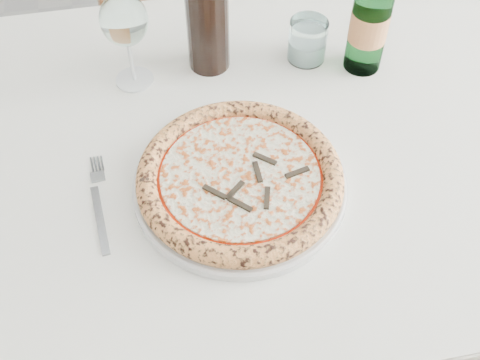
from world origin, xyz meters
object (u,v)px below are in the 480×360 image
Objects in this scene: pizza at (240,177)px; beer_bottle at (371,18)px; dining_table at (230,175)px; tumbler at (307,43)px; wine_glass at (124,22)px; plate at (240,184)px; wine_bottle at (207,4)px.

beer_bottle is (0.28, 0.25, 0.08)m from pizza.
dining_table is 18.07× the size of tumbler.
dining_table is 0.29m from tumbler.
tumbler is at bearing 157.41° from beer_bottle.
beer_bottle reaches higher than wine_glass.
wine_glass is at bearing 117.05° from plate.
wine_bottle is (-0.28, 0.06, 0.03)m from beer_bottle.
wine_glass is at bearing 128.42° from dining_table.
wine_bottle is at bearing 8.38° from wine_glass.
pizza reaches higher than dining_table.
tumbler is at bearing -5.14° from wine_bottle.
wine_glass reaches higher than dining_table.
tumbler reaches higher than dining_table.
beer_bottle reaches higher than plate.
dining_table is at bearing -51.58° from wine_glass.
beer_bottle is (0.42, -0.04, -0.02)m from wine_glass.
tumbler is at bearing 0.81° from wine_glass.
plate is (0.00, -0.10, 0.10)m from dining_table.
tumbler is (0.18, 0.19, 0.12)m from dining_table.
plate is 0.38m from beer_bottle.
wine_bottle is (-0.18, 0.02, 0.10)m from tumbler.
tumbler is 0.13m from beer_bottle.
tumbler is (0.32, 0.00, -0.10)m from wine_glass.
wine_glass is 0.59× the size of wine_bottle.
pizza is 0.38m from beer_bottle.
tumbler is at bearing 57.61° from pizza.
wine_glass reaches higher than plate.
plate is 0.02m from pizza.
beer_bottle reaches higher than pizza.
dining_table is at bearing -152.41° from beer_bottle.
tumbler reaches higher than pizza.
wine_glass is 0.34m from tumbler.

